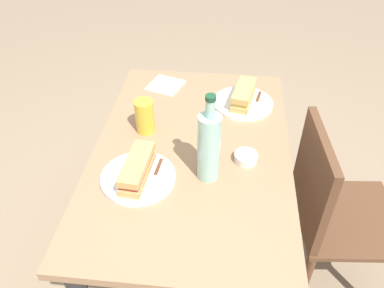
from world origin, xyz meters
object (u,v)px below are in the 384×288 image
object	(u,v)px
olive_bowl	(246,157)
knife_far	(155,175)
water_bottle	(209,146)
plate_near	(243,103)
chair_far	(330,210)
knife_near	(257,102)
baguette_sandwich_far	(137,168)
beer_glass	(145,116)
baguette_sandwich_near	(244,95)
dining_table	(192,173)
plate_far	(138,177)

from	to	relation	value
olive_bowl	knife_far	bearing A→B (deg)	-67.73
knife_far	water_bottle	bearing A→B (deg)	101.48
plate_near	water_bottle	bearing A→B (deg)	-14.67
chair_far	olive_bowl	world-z (taller)	chair_far
knife_near	baguette_sandwich_far	distance (m)	0.63
knife_far	olive_bowl	distance (m)	0.32
beer_glass	knife_far	bearing A→B (deg)	18.04
baguette_sandwich_near	water_bottle	size ratio (longest dim) A/B	0.63
olive_bowl	dining_table	bearing A→B (deg)	-103.73
dining_table	beer_glass	world-z (taller)	beer_glass
chair_far	plate_near	world-z (taller)	chair_far
dining_table	baguette_sandwich_near	size ratio (longest dim) A/B	5.54
baguette_sandwich_near	knife_far	size ratio (longest dim) A/B	1.11
knife_far	chair_far	bearing A→B (deg)	103.96
baguette_sandwich_near	water_bottle	bearing A→B (deg)	-14.67
knife_near	baguette_sandwich_far	bearing A→B (deg)	-39.82
dining_table	baguette_sandwich_near	bearing A→B (deg)	148.99
plate_near	plate_far	size ratio (longest dim) A/B	1.00
baguette_sandwich_near	beer_glass	bearing A→B (deg)	-59.78
knife_far	beer_glass	distance (m)	0.28
plate_near	baguette_sandwich_far	size ratio (longest dim) A/B	1.17
knife_near	knife_far	distance (m)	0.59
baguette_sandwich_near	plate_far	world-z (taller)	baguette_sandwich_near
baguette_sandwich_far	dining_table	bearing A→B (deg)	137.70
baguette_sandwich_near	water_bottle	world-z (taller)	water_bottle
knife_near	water_bottle	world-z (taller)	water_bottle
dining_table	plate_near	world-z (taller)	plate_near
plate_near	dining_table	bearing A→B (deg)	-31.01
baguette_sandwich_near	water_bottle	xyz separation A→B (m)	(0.44, -0.12, 0.08)
chair_far	knife_far	size ratio (longest dim) A/B	4.67
beer_glass	plate_far	bearing A→B (deg)	5.85
beer_glass	olive_bowl	world-z (taller)	beer_glass
dining_table	beer_glass	distance (m)	0.28
plate_far	knife_far	distance (m)	0.06
dining_table	baguette_sandwich_near	xyz separation A→B (m)	(-0.30, 0.18, 0.18)
baguette_sandwich_far	knife_far	world-z (taller)	baguette_sandwich_far
dining_table	knife_near	xyz separation A→B (m)	(-0.30, 0.24, 0.15)
plate_near	olive_bowl	bearing A→B (deg)	1.86
water_bottle	baguette_sandwich_near	bearing A→B (deg)	165.33
chair_far	plate_far	bearing A→B (deg)	-76.59
plate_far	beer_glass	size ratio (longest dim) A/B	1.89
plate_far	beer_glass	world-z (taller)	beer_glass
baguette_sandwich_near	plate_far	size ratio (longest dim) A/B	0.80
knife_near	olive_bowl	xyz separation A→B (m)	(0.35, -0.05, -0.00)
plate_near	baguette_sandwich_near	bearing A→B (deg)	0.00
knife_near	beer_glass	bearing A→B (deg)	-63.23
chair_far	knife_far	xyz separation A→B (m)	(0.16, -0.65, 0.28)
chair_far	beer_glass	xyz separation A→B (m)	(-0.10, -0.74, 0.33)
water_bottle	beer_glass	distance (m)	0.35
chair_far	beer_glass	size ratio (longest dim) A/B	6.39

